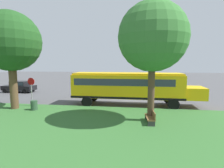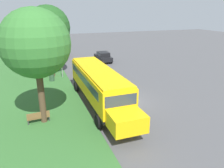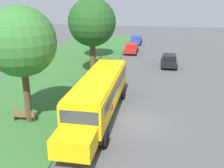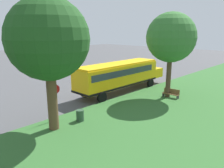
# 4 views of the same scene
# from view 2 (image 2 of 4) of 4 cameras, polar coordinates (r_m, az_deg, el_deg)

# --- Properties ---
(ground_plane) EXTENTS (120.00, 120.00, 0.00)m
(ground_plane) POSITION_cam_2_polar(r_m,az_deg,el_deg) (20.06, 4.33, -4.57)
(ground_plane) COLOR #4C4C4F
(grass_verge) EXTENTS (12.00, 80.00, 0.08)m
(grass_verge) POSITION_cam_2_polar(r_m,az_deg,el_deg) (18.63, -25.30, -8.27)
(grass_verge) COLOR #33662D
(grass_verge) RESTS_ON ground
(school_bus) EXTENTS (2.85, 12.42, 3.16)m
(school_bus) POSITION_cam_2_polar(r_m,az_deg,el_deg) (18.74, -3.43, 0.04)
(school_bus) COLOR yellow
(school_bus) RESTS_ON ground
(car_black_nearest) EXTENTS (2.02, 4.40, 1.56)m
(car_black_nearest) POSITION_cam_2_polar(r_m,az_deg,el_deg) (35.16, -2.32, 7.26)
(car_black_nearest) COLOR black
(car_black_nearest) RESTS_ON ground
(car_red_middle) EXTENTS (2.02, 4.40, 1.56)m
(car_red_middle) POSITION_cam_2_polar(r_m,az_deg,el_deg) (40.84, -13.06, 8.43)
(car_red_middle) COLOR #B21E1E
(car_red_middle) RESTS_ON ground
(car_blue_furthest) EXTENTS (2.02, 4.40, 1.56)m
(car_blue_furthest) POSITION_cam_2_polar(r_m,az_deg,el_deg) (48.72, -14.36, 9.97)
(car_blue_furthest) COLOR #283D93
(car_blue_furthest) RESTS_ON ground
(oak_tree_beside_bus) EXTENTS (4.67, 4.67, 8.19)m
(oak_tree_beside_bus) POSITION_cam_2_polar(r_m,az_deg,el_deg) (15.56, -19.34, 10.06)
(oak_tree_beside_bus) COLOR #4C3826
(oak_tree_beside_bus) RESTS_ON ground
(oak_tree_roadside_mid) EXTENTS (5.12, 5.12, 8.53)m
(oak_tree_roadside_mid) POSITION_cam_2_polar(r_m,az_deg,el_deg) (27.11, -16.15, 13.82)
(oak_tree_roadside_mid) COLOR brown
(oak_tree_roadside_mid) RESTS_ON ground
(oak_tree_far_end) EXTENTS (4.60, 4.74, 7.17)m
(oak_tree_far_end) POSITION_cam_2_polar(r_m,az_deg,el_deg) (35.41, -20.64, 12.95)
(oak_tree_far_end) COLOR #4C3826
(oak_tree_far_end) RESTS_ON ground
(stop_sign) EXTENTS (0.08, 0.68, 2.74)m
(stop_sign) POSITION_cam_2_polar(r_m,az_deg,el_deg) (27.07, -13.01, 5.10)
(stop_sign) COLOR gray
(stop_sign) RESTS_ON ground
(park_bench) EXTENTS (1.63, 0.63, 0.92)m
(park_bench) POSITION_cam_2_polar(r_m,az_deg,el_deg) (17.09, -18.67, -8.20)
(park_bench) COLOR brown
(park_bench) RESTS_ON ground
(trash_bin) EXTENTS (0.56, 0.56, 0.90)m
(trash_bin) POSITION_cam_2_polar(r_m,az_deg,el_deg) (26.26, -15.43, 1.57)
(trash_bin) COLOR #2D4C33
(trash_bin) RESTS_ON ground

